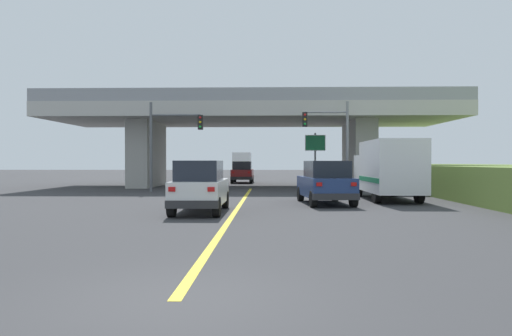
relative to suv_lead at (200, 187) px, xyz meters
The scene contains 11 objects.
ground 19.87m from the suv_lead, 86.17° to the left, with size 160.00×160.00×0.00m, color #353538.
overpass_bridge 20.24m from the suv_lead, 86.17° to the left, with size 31.00×10.89×7.10m.
lane_divider_stripe 2.94m from the suv_lead, 61.33° to the left, with size 0.20×28.43×0.01m, color yellow.
suv_lead is the anchor object (origin of this frame).
suv_crossing 6.56m from the suv_lead, 36.18° to the left, with size 2.42×4.76×2.02m.
box_truck 10.85m from the suv_lead, 35.80° to the left, with size 2.33×6.84×3.04m.
sedan_oncoming 26.68m from the suv_lead, 89.67° to the left, with size 1.98×4.70×2.02m.
traffic_signal_nearside 14.84m from the suv_lead, 62.16° to the left, with size 3.02×0.36×5.91m.
traffic_signal_farside 13.73m from the suv_lead, 107.14° to the left, with size 3.53×0.36×5.90m.
highway_sign 19.33m from the suv_lead, 71.20° to the left, with size 1.55×0.17×4.19m.
semi_truck_distant 46.32m from the suv_lead, 91.20° to the left, with size 2.33×6.67×3.20m.
Camera 1 is at (1.34, -6.69, 1.97)m, focal length 33.63 mm.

